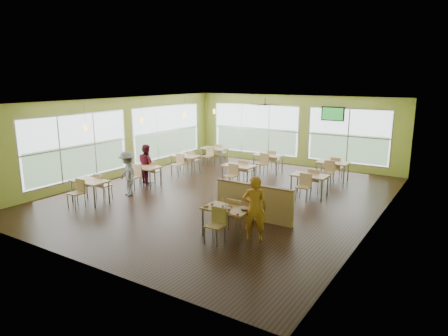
{
  "coord_description": "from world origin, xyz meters",
  "views": [
    {
      "loc": [
        7.09,
        -11.13,
        3.95
      ],
      "look_at": [
        0.59,
        -0.91,
        1.21
      ],
      "focal_mm": 32.0,
      "sensor_mm": 36.0,
      "label": 1
    }
  ],
  "objects_px": {
    "half_wall_divider": "(254,202)",
    "food_basket": "(245,209)",
    "man_plaid": "(255,209)",
    "main_table": "(227,212)"
  },
  "relations": [
    {
      "from": "man_plaid",
      "to": "food_basket",
      "type": "bearing_deg",
      "value": -21.74
    },
    {
      "from": "half_wall_divider",
      "to": "food_basket",
      "type": "relative_size",
      "value": 10.99
    },
    {
      "from": "man_plaid",
      "to": "food_basket",
      "type": "relative_size",
      "value": 7.6
    },
    {
      "from": "half_wall_divider",
      "to": "main_table",
      "type": "bearing_deg",
      "value": -90.0
    },
    {
      "from": "man_plaid",
      "to": "food_basket",
      "type": "xyz_separation_m",
      "value": [
        -0.27,
        -0.01,
        -0.05
      ]
    },
    {
      "from": "main_table",
      "to": "half_wall_divider",
      "type": "xyz_separation_m",
      "value": [
        0.0,
        1.45,
        -0.11
      ]
    },
    {
      "from": "main_table",
      "to": "man_plaid",
      "type": "xyz_separation_m",
      "value": [
        0.73,
        0.11,
        0.2
      ]
    },
    {
      "from": "man_plaid",
      "to": "main_table",
      "type": "bearing_deg",
      "value": -15.0
    },
    {
      "from": "half_wall_divider",
      "to": "food_basket",
      "type": "xyz_separation_m",
      "value": [
        0.47,
        -1.35,
        0.26
      ]
    },
    {
      "from": "main_table",
      "to": "half_wall_divider",
      "type": "distance_m",
      "value": 1.45
    }
  ]
}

